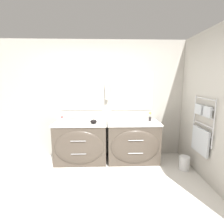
{
  "coord_description": "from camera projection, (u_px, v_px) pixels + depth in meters",
  "views": [
    {
      "loc": [
        0.25,
        -2.24,
        1.74
      ],
      "look_at": [
        0.36,
        1.17,
        1.12
      ],
      "focal_mm": 28.0,
      "sensor_mm": 36.0,
      "label": 1
    }
  ],
  "objects": [
    {
      "name": "vanity_right",
      "position": [
        133.0,
        142.0,
        3.75
      ],
      "size": [
        1.1,
        0.67,
        0.87
      ],
      "color": "#4C4238",
      "rests_on": "ground_plane"
    },
    {
      "name": "ground_plane",
      "position": [
        90.0,
        203.0,
        2.51
      ],
      "size": [
        16.0,
        16.0,
        0.0
      ],
      "primitive_type": "plane",
      "color": "silver"
    },
    {
      "name": "amenity_bowl",
      "position": [
        94.0,
        122.0,
        3.56
      ],
      "size": [
        0.14,
        0.14,
        0.08
      ],
      "color": "black",
      "rests_on": "vanity_left"
    },
    {
      "name": "faucet_right",
      "position": [
        132.0,
        117.0,
        3.84
      ],
      "size": [
        0.17,
        0.11,
        0.17
      ],
      "color": "silver",
      "rests_on": "vanity_right"
    },
    {
      "name": "wall_back",
      "position": [
        96.0,
        100.0,
        3.95
      ],
      "size": [
        5.55,
        0.15,
        2.6
      ],
      "color": "#B2ADA3",
      "rests_on": "ground_plane"
    },
    {
      "name": "flower_vase",
      "position": [
        150.0,
        117.0,
        3.79
      ],
      "size": [
        0.06,
        0.06,
        0.2
      ],
      "color": "#332D2D",
      "rests_on": "vanity_right"
    },
    {
      "name": "toiletry_bottle",
      "position": [
        62.0,
        120.0,
        3.55
      ],
      "size": [
        0.07,
        0.07,
        0.15
      ],
      "color": "silver",
      "rests_on": "vanity_left"
    },
    {
      "name": "wall_right",
      "position": [
        205.0,
        106.0,
        3.09
      ],
      "size": [
        0.13,
        3.51,
        2.6
      ],
      "color": "#B2ADA3",
      "rests_on": "ground_plane"
    },
    {
      "name": "waste_bin",
      "position": [
        184.0,
        163.0,
        3.43
      ],
      "size": [
        0.2,
        0.2,
        0.27
      ],
      "color": "silver",
      "rests_on": "ground_plane"
    },
    {
      "name": "vanity_left",
      "position": [
        81.0,
        142.0,
        3.71
      ],
      "size": [
        1.1,
        0.67,
        0.87
      ],
      "color": "#4C4238",
      "rests_on": "ground_plane"
    },
    {
      "name": "faucet_left",
      "position": [
        81.0,
        117.0,
        3.8
      ],
      "size": [
        0.17,
        0.11,
        0.17
      ],
      "color": "silver",
      "rests_on": "vanity_left"
    }
  ]
}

